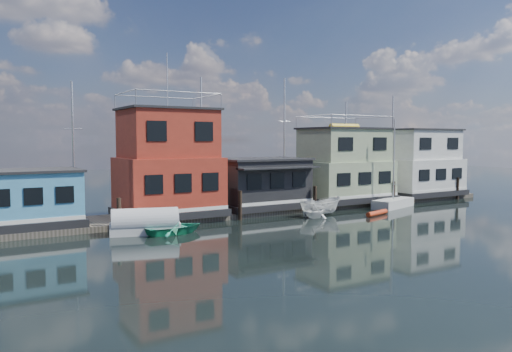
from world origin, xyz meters
TOP-DOWN VIEW (x-y plane):
  - ground at (0.00, 0.00)m, footprint 160.00×160.00m
  - dock at (0.00, 12.00)m, footprint 48.00×5.00m
  - houseboat_blue at (-18.00, 12.00)m, footprint 6.40×4.90m
  - houseboat_red at (-8.50, 12.00)m, footprint 7.40×5.90m
  - houseboat_dark at (-0.50, 11.98)m, footprint 7.40×6.10m
  - houseboat_green at (8.50, 12.00)m, footprint 8.40×5.90m
  - houseboat_white at (18.50, 12.00)m, footprint 8.40×5.90m
  - pilings at (-0.33, 9.20)m, footprint 42.28×0.28m
  - background_masts at (4.76, 18.00)m, footprint 36.40×0.16m
  - tarp_runabout at (-11.81, 7.60)m, footprint 4.61×2.80m
  - dinghy_white at (1.30, 7.00)m, footprint 2.46×2.21m
  - red_kayak at (6.33, 5.56)m, footprint 2.72×1.14m
  - day_sailer at (10.91, 8.22)m, footprint 5.18×3.01m
  - dinghy_teal at (-10.20, 6.66)m, footprint 4.07×3.10m
  - motorboat at (2.43, 7.78)m, footprint 3.84×1.60m

SIDE VIEW (x-z plane):
  - ground at x=0.00m, z-range 0.00..0.00m
  - red_kayak at x=6.33m, z-range 0.00..0.40m
  - dock at x=0.00m, z-range 0.00..0.40m
  - dinghy_teal at x=-10.20m, z-range 0.00..0.79m
  - day_sailer at x=10.91m, z-range -3.43..4.33m
  - dinghy_white at x=1.30m, z-range 0.00..1.15m
  - tarp_runabout at x=-11.81m, z-range -0.22..1.53m
  - motorboat at x=2.43m, z-range 0.00..1.46m
  - pilings at x=-0.33m, z-range 0.00..2.20m
  - houseboat_blue at x=-18.00m, z-range 0.38..4.04m
  - houseboat_dark at x=-0.50m, z-range 0.39..4.45m
  - houseboat_white at x=18.50m, z-range 0.21..6.87m
  - houseboat_green at x=8.50m, z-range 0.03..7.06m
  - houseboat_red at x=-8.50m, z-range -1.83..10.03m
  - background_masts at x=4.76m, z-range -0.45..11.55m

